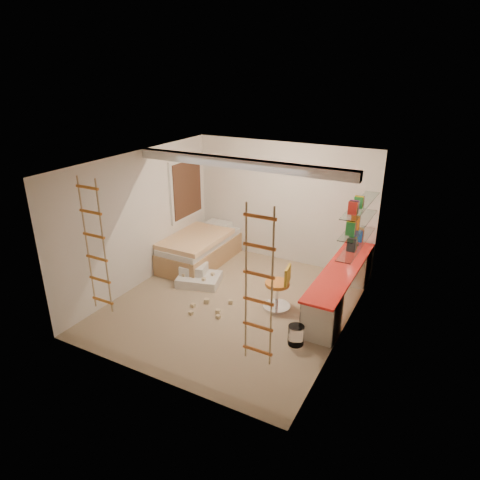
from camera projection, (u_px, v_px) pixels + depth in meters
The scene contains 15 objects.
floor at pixel (232, 304), 7.78m from camera, with size 4.50×4.50×0.00m, color tan.
ceiling_beam at pixel (240, 163), 7.07m from camera, with size 4.00×0.18×0.16m, color white.
window_frame at pixel (186, 188), 9.28m from camera, with size 0.06×1.15×1.35m, color white.
window_blind at pixel (188, 189), 9.26m from camera, with size 0.02×1.00×1.20m, color #4C2D1E.
rope_ladder_left at pixel (96, 247), 6.37m from camera, with size 0.41×0.04×2.13m, color orange, non-canonical shape.
rope_ladder_right at pixel (259, 288), 5.19m from camera, with size 0.41×0.04×2.13m, color #C25D21, non-canonical shape.
waste_bin at pixel (296, 335), 6.60m from camera, with size 0.25×0.25×0.32m, color white.
desk at pixel (340, 285), 7.58m from camera, with size 0.56×2.80×0.75m.
shelves at pixel (359, 224), 7.32m from camera, with size 0.25×1.80×0.71m.
bed at pixel (200, 249), 9.30m from camera, with size 1.02×2.00×0.69m.
task_lamp at pixel (355, 230), 8.11m from camera, with size 0.14×0.36×0.57m.
swivel_chair at pixel (278, 293), 7.53m from camera, with size 0.57×0.57×0.84m.
play_platform at pixel (198, 276), 8.49m from camera, with size 0.95×0.83×0.36m.
toy_blocks at pixel (202, 286), 7.98m from camera, with size 1.29×1.22×0.63m.
books at pixel (360, 218), 7.28m from camera, with size 0.14×0.64×0.92m.
Camera 1 is at (3.31, -5.90, 4.02)m, focal length 32.00 mm.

